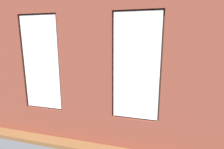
% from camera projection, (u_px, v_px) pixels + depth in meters
% --- Properties ---
extents(ground_plane, '(6.95, 6.19, 0.10)m').
position_uv_depth(ground_plane, '(116.00, 102.00, 6.75)').
color(ground_plane, brown).
extents(brick_wall_with_windows, '(6.35, 0.30, 3.49)m').
position_uv_depth(brick_wall_with_windows, '(86.00, 69.00, 3.82)').
color(brick_wall_with_windows, brown).
rests_on(brick_wall_with_windows, ground_plane).
extents(white_wall_right, '(0.10, 5.19, 3.49)m').
position_uv_depth(white_wall_right, '(39.00, 54.00, 7.00)').
color(white_wall_right, white).
rests_on(white_wall_right, ground_plane).
extents(couch_by_window, '(1.84, 0.87, 0.80)m').
position_uv_depth(couch_by_window, '(74.00, 113.00, 4.90)').
color(couch_by_window, black).
rests_on(couch_by_window, ground_plane).
extents(couch_left, '(1.00, 1.84, 0.80)m').
position_uv_depth(couch_left, '(186.00, 101.00, 5.81)').
color(couch_left, black).
rests_on(couch_left, ground_plane).
extents(coffee_table, '(1.53, 0.77, 0.43)m').
position_uv_depth(coffee_table, '(112.00, 92.00, 6.59)').
color(coffee_table, olive).
rests_on(coffee_table, ground_plane).
extents(cup_ceramic, '(0.08, 0.08, 0.10)m').
position_uv_depth(cup_ceramic, '(123.00, 90.00, 6.59)').
color(cup_ceramic, '#33567F').
rests_on(cup_ceramic, coffee_table).
extents(table_plant_small, '(0.13, 0.13, 0.22)m').
position_uv_depth(table_plant_small, '(107.00, 87.00, 6.69)').
color(table_plant_small, gray).
rests_on(table_plant_small, coffee_table).
extents(remote_silver, '(0.12, 0.17, 0.02)m').
position_uv_depth(remote_silver, '(112.00, 91.00, 6.58)').
color(remote_silver, '#B2B2B7').
rests_on(remote_silver, coffee_table).
extents(remote_black, '(0.18, 0.10, 0.02)m').
position_uv_depth(remote_black, '(114.00, 92.00, 6.44)').
color(remote_black, black).
rests_on(remote_black, coffee_table).
extents(remote_gray, '(0.07, 0.17, 0.02)m').
position_uv_depth(remote_gray, '(99.00, 91.00, 6.59)').
color(remote_gray, '#59595B').
rests_on(remote_gray, coffee_table).
extents(media_console, '(1.12, 0.42, 0.50)m').
position_uv_depth(media_console, '(55.00, 88.00, 7.65)').
color(media_console, black).
rests_on(media_console, ground_plane).
extents(tv_flatscreen, '(1.25, 0.20, 0.84)m').
position_uv_depth(tv_flatscreen, '(54.00, 73.00, 7.51)').
color(tv_flatscreen, black).
rests_on(tv_flatscreen, media_console).
extents(papasan_chair, '(1.03, 1.03, 0.67)m').
position_uv_depth(papasan_chair, '(114.00, 78.00, 8.78)').
color(papasan_chair, olive).
rests_on(papasan_chair, ground_plane).
extents(potted_plant_corner_near_left, '(1.01, 0.84, 1.12)m').
position_uv_depth(potted_plant_corner_near_left, '(183.00, 77.00, 7.90)').
color(potted_plant_corner_near_left, '#9E5638').
rests_on(potted_plant_corner_near_left, ground_plane).
extents(potted_plant_corner_far_left, '(0.45, 0.45, 0.87)m').
position_uv_depth(potted_plant_corner_far_left, '(206.00, 122.00, 3.91)').
color(potted_plant_corner_far_left, '#9E5638').
rests_on(potted_plant_corner_far_left, ground_plane).
extents(potted_plant_foreground_right, '(0.50, 0.50, 0.84)m').
position_uv_depth(potted_plant_foreground_right, '(79.00, 74.00, 9.22)').
color(potted_plant_foreground_right, gray).
rests_on(potted_plant_foreground_right, ground_plane).
extents(potted_plant_by_left_couch, '(0.23, 0.23, 0.52)m').
position_uv_depth(potted_plant_by_left_couch, '(171.00, 89.00, 7.18)').
color(potted_plant_by_left_couch, '#9E5638').
rests_on(potted_plant_by_left_couch, ground_plane).
extents(potted_plant_between_couches, '(1.22, 0.98, 1.41)m').
position_uv_depth(potted_plant_between_couches, '(123.00, 104.00, 4.52)').
color(potted_plant_between_couches, brown).
rests_on(potted_plant_between_couches, ground_plane).
extents(potted_plant_near_tv, '(0.80, 0.71, 1.25)m').
position_uv_depth(potted_plant_near_tv, '(51.00, 81.00, 6.44)').
color(potted_plant_near_tv, beige).
rests_on(potted_plant_near_tv, ground_plane).
extents(potted_plant_mid_room_small, '(0.39, 0.39, 0.56)m').
position_uv_depth(potted_plant_mid_room_small, '(146.00, 86.00, 7.52)').
color(potted_plant_mid_room_small, '#9E5638').
rests_on(potted_plant_mid_room_small, ground_plane).
extents(potted_plant_beside_window_right, '(0.97, 1.10, 1.26)m').
position_uv_depth(potted_plant_beside_window_right, '(26.00, 94.00, 5.09)').
color(potted_plant_beside_window_right, gray).
rests_on(potted_plant_beside_window_right, ground_plane).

